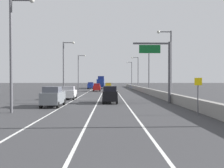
# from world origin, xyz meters

# --- Properties ---
(ground_plane) EXTENTS (320.00, 320.00, 0.00)m
(ground_plane) POSITION_xyz_m (0.00, 64.00, 0.00)
(ground_plane) COLOR #38383A
(lane_stripe_left) EXTENTS (0.16, 130.00, 0.00)m
(lane_stripe_left) POSITION_xyz_m (-5.50, 55.00, 0.00)
(lane_stripe_left) COLOR silver
(lane_stripe_left) RESTS_ON ground_plane
(lane_stripe_center) EXTENTS (0.16, 130.00, 0.00)m
(lane_stripe_center) POSITION_xyz_m (-2.00, 55.00, 0.00)
(lane_stripe_center) COLOR silver
(lane_stripe_center) RESTS_ON ground_plane
(lane_stripe_right) EXTENTS (0.16, 130.00, 0.00)m
(lane_stripe_right) POSITION_xyz_m (1.50, 55.00, 0.00)
(lane_stripe_right) COLOR silver
(lane_stripe_right) RESTS_ON ground_plane
(jersey_barrier_right) EXTENTS (0.60, 120.00, 1.10)m
(jersey_barrier_right) POSITION_xyz_m (7.50, 40.00, 0.55)
(jersey_barrier_right) COLOR gray
(jersey_barrier_right) RESTS_ON ground_plane
(overhead_sign_gantry) EXTENTS (4.68, 0.36, 7.50)m
(overhead_sign_gantry) POSITION_xyz_m (6.16, 25.00, 4.73)
(overhead_sign_gantry) COLOR #47474C
(overhead_sign_gantry) RESTS_ON ground_plane
(speed_advisory_sign) EXTENTS (0.60, 0.11, 3.00)m
(speed_advisory_sign) POSITION_xyz_m (6.60, 15.05, 1.76)
(speed_advisory_sign) COLOR #4C4C51
(speed_advisory_sign) RESTS_ON ground_plane
(lamp_post_right_second) EXTENTS (2.14, 0.44, 9.84)m
(lamp_post_right_second) POSITION_xyz_m (7.98, 29.42, 5.67)
(lamp_post_right_second) COLOR #4C4C51
(lamp_post_right_second) RESTS_ON ground_plane
(lamp_post_right_third) EXTENTS (2.14, 0.44, 9.84)m
(lamp_post_right_third) POSITION_xyz_m (8.11, 48.32, 5.67)
(lamp_post_right_third) COLOR #4C4C51
(lamp_post_right_third) RESTS_ON ground_plane
(lamp_post_right_fourth) EXTENTS (2.14, 0.44, 9.84)m
(lamp_post_right_fourth) POSITION_xyz_m (8.07, 67.23, 5.67)
(lamp_post_right_fourth) COLOR #4C4C51
(lamp_post_right_fourth) RESTS_ON ground_plane
(lamp_post_right_fifth) EXTENTS (2.14, 0.44, 9.84)m
(lamp_post_right_fifth) POSITION_xyz_m (7.98, 86.14, 5.67)
(lamp_post_right_fifth) COLOR #4C4C51
(lamp_post_right_fifth) RESTS_ON ground_plane
(lamp_post_left_near) EXTENTS (2.14, 0.44, 9.84)m
(lamp_post_left_near) POSITION_xyz_m (-8.66, 16.51, 5.67)
(lamp_post_left_near) COLOR #4C4C51
(lamp_post_left_near) RESTS_ON ground_plane
(lamp_post_left_mid) EXTENTS (2.14, 0.44, 9.84)m
(lamp_post_left_mid) POSITION_xyz_m (-8.56, 39.20, 5.67)
(lamp_post_left_mid) COLOR #4C4C51
(lamp_post_left_mid) RESTS_ON ground_plane
(lamp_post_left_far) EXTENTS (2.14, 0.44, 9.84)m
(lamp_post_left_far) POSITION_xyz_m (-8.80, 61.89, 5.67)
(lamp_post_left_far) COLOR #4C4C51
(lamp_post_left_far) RESTS_ON ground_plane
(car_black_0) EXTENTS (1.87, 4.12, 2.09)m
(car_black_0) POSITION_xyz_m (-0.45, 25.06, 1.04)
(car_black_0) COLOR black
(car_black_0) RESTS_ON ground_plane
(car_white_1) EXTENTS (2.07, 4.22, 1.91)m
(car_white_1) POSITION_xyz_m (-6.44, 30.77, 0.95)
(car_white_1) COLOR white
(car_white_1) RESTS_ON ground_plane
(car_blue_2) EXTENTS (1.94, 4.40, 2.13)m
(car_blue_2) POSITION_xyz_m (-6.31, 70.91, 1.06)
(car_blue_2) COLOR #1E389E
(car_blue_2) RESTS_ON ground_plane
(car_red_3) EXTENTS (1.84, 4.56, 1.97)m
(car_red_3) POSITION_xyz_m (-3.55, 55.14, 0.98)
(car_red_3) COLOR red
(car_red_3) RESTS_ON ground_plane
(car_yellow_4) EXTENTS (1.97, 4.46, 1.97)m
(car_yellow_4) POSITION_xyz_m (-0.68, 69.77, 0.98)
(car_yellow_4) COLOR gold
(car_yellow_4) RESTS_ON ground_plane
(car_gray_5) EXTENTS (1.92, 4.09, 2.14)m
(car_gray_5) POSITION_xyz_m (-6.48, 21.20, 1.06)
(car_gray_5) COLOR slate
(car_gray_5) RESTS_ON ground_plane
(box_truck) EXTENTS (2.48, 9.55, 4.19)m
(box_truck) POSITION_xyz_m (-3.31, 77.12, 1.92)
(box_truck) COLOR navy
(box_truck) RESTS_ON ground_plane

